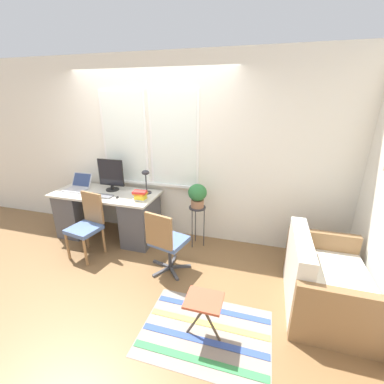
{
  "coord_description": "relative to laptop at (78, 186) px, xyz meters",
  "views": [
    {
      "loc": [
        1.66,
        -2.8,
        2.11
      ],
      "look_at": [
        0.79,
        0.17,
        0.96
      ],
      "focal_mm": 24.0,
      "sensor_mm": 36.0,
      "label": 1
    }
  ],
  "objects": [
    {
      "name": "folding_stool",
      "position": [
        2.41,
        -1.43,
        -0.41
      ],
      "size": [
        0.34,
        0.28,
        0.44
      ],
      "color": "#B24C33",
      "rests_on": "ground_plane"
    },
    {
      "name": "desk_chair_wooden",
      "position": [
        0.53,
        -0.54,
        -0.32
      ],
      "size": [
        0.45,
        0.46,
        0.89
      ],
      "rotation": [
        0.0,
        0.0,
        -0.17
      ],
      "color": "olive",
      "rests_on": "ground_plane"
    },
    {
      "name": "desk_lamp",
      "position": [
        1.12,
        0.14,
        0.2
      ],
      "size": [
        0.15,
        0.15,
        0.36
      ],
      "color": "#2D2D33",
      "rests_on": "desk"
    },
    {
      "name": "plant_stand",
      "position": [
        1.93,
        0.1,
        -0.25
      ],
      "size": [
        0.24,
        0.24,
        0.63
      ],
      "color": "#333338",
      "rests_on": "ground_plane"
    },
    {
      "name": "mouse",
      "position": [
        0.81,
        -0.17,
        -0.04
      ],
      "size": [
        0.03,
        0.06,
        0.03
      ],
      "color": "black",
      "rests_on": "desk"
    },
    {
      "name": "desk",
      "position": [
        0.51,
        -0.03,
        -0.4
      ],
      "size": [
        1.62,
        0.7,
        0.74
      ],
      "color": "beige",
      "rests_on": "ground_plane"
    },
    {
      "name": "ground_plane",
      "position": [
        1.15,
        -0.38,
        -0.79
      ],
      "size": [
        14.0,
        14.0,
        0.0
      ],
      "primitive_type": "plane",
      "color": "brown"
    },
    {
      "name": "floor_rug_striped",
      "position": [
        2.42,
        -1.38,
        -0.79
      ],
      "size": [
        1.22,
        0.87,
        0.01
      ],
      "color": "gray",
      "rests_on": "ground_plane"
    },
    {
      "name": "potted_plant",
      "position": [
        1.93,
        0.1,
        0.03
      ],
      "size": [
        0.27,
        0.27,
        0.34
      ],
      "color": "#9E6B4C",
      "rests_on": "plant_stand"
    },
    {
      "name": "laptop",
      "position": [
        0.0,
        0.0,
        0.0
      ],
      "size": [
        0.34,
        0.35,
        0.22
      ],
      "color": "#B7B7BC",
      "rests_on": "desk"
    },
    {
      "name": "book_stack",
      "position": [
        1.17,
        -0.15,
        0.02
      ],
      "size": [
        0.2,
        0.18,
        0.14
      ],
      "color": "white",
      "rests_on": "desk"
    },
    {
      "name": "monitor",
      "position": [
        0.55,
        0.12,
        0.2
      ],
      "size": [
        0.42,
        0.2,
        0.49
      ],
      "color": "black",
      "rests_on": "desk"
    },
    {
      "name": "office_chair_swivel",
      "position": [
        1.73,
        -0.62,
        -0.34
      ],
      "size": [
        0.53,
        0.53,
        0.86
      ],
      "rotation": [
        0.0,
        0.0,
        2.91
      ],
      "color": "#47474C",
      "rests_on": "ground_plane"
    },
    {
      "name": "wall_back_with_window",
      "position": [
        1.15,
        0.4,
        0.56
      ],
      "size": [
        9.0,
        0.12,
        2.7
      ],
      "color": "white",
      "rests_on": "ground_plane"
    },
    {
      "name": "keyboard",
      "position": [
        0.52,
        -0.18,
        -0.04
      ],
      "size": [
        0.39,
        0.14,
        0.02
      ],
      "color": "slate",
      "rests_on": "desk"
    },
    {
      "name": "couch_loveseat",
      "position": [
        3.52,
        -0.7,
        -0.51
      ],
      "size": [
        0.78,
        1.11,
        0.8
      ],
      "rotation": [
        0.0,
        0.0,
        1.57
      ],
      "color": "silver",
      "rests_on": "ground_plane"
    }
  ]
}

